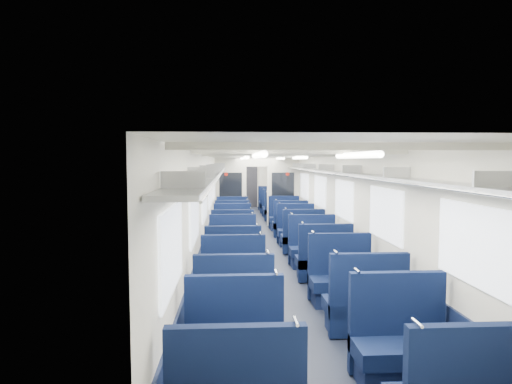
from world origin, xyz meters
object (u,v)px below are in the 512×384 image
at_px(seat_13, 303,239).
at_px(seat_18, 232,220).
at_px(seat_16, 232,225).
at_px(seat_17, 290,225).
at_px(seat_4, 234,309).
at_px(seat_8, 233,265).
at_px(seat_22, 232,208).
at_px(seat_24, 232,205).
at_px(seat_19, 284,219).
at_px(seat_27, 270,203).
at_px(seat_9, 324,262).
at_px(seat_15, 296,232).
at_px(seat_20, 232,212).
at_px(seat_6, 233,284).
at_px(bulkhead, 257,189).
at_px(seat_10, 233,250).
at_px(end_door, 249,186).
at_px(seat_26, 232,203).
at_px(seat_5, 365,308).
at_px(seat_14, 232,232).
at_px(seat_11, 313,250).
at_px(seat_3, 401,347).
at_px(seat_2, 235,352).
at_px(seat_12, 233,240).
at_px(seat_21, 278,212).
at_px(seat_7, 341,282).
at_px(seat_25, 272,205).
at_px(seat_23, 275,209).

relative_size(seat_13, seat_18, 1.00).
bearing_deg(seat_16, seat_17, -5.65).
height_order(seat_4, seat_8, same).
relative_size(seat_22, seat_24, 1.00).
height_order(seat_19, seat_27, same).
bearing_deg(seat_9, seat_15, 90.00).
relative_size(seat_20, seat_24, 1.00).
height_order(seat_19, seat_20, same).
height_order(seat_6, seat_8, same).
distance_m(bulkhead, seat_10, 5.60).
bearing_deg(seat_15, seat_22, 106.36).
bearing_deg(end_door, seat_26, -123.34).
bearing_deg(seat_4, end_door, 86.82).
distance_m(seat_5, seat_14, 6.14).
distance_m(seat_5, seat_9, 2.42).
bearing_deg(seat_24, seat_20, -90.00).
distance_m(seat_11, seat_22, 8.11).
bearing_deg(seat_9, end_door, 93.77).
bearing_deg(seat_8, seat_3, -64.36).
relative_size(seat_6, seat_15, 1.00).
bearing_deg(seat_22, seat_2, -90.00).
relative_size(seat_12, seat_24, 1.00).
bearing_deg(seat_6, seat_17, 74.06).
distance_m(seat_12, seat_21, 5.74).
distance_m(seat_5, seat_22, 11.55).
relative_size(seat_10, seat_20, 1.00).
distance_m(seat_5, seat_24, 12.69).
relative_size(bulkhead, seat_20, 2.54).
relative_size(seat_2, seat_20, 1.00).
bearing_deg(seat_6, seat_18, 90.00).
bearing_deg(end_door, seat_7, -86.56).
bearing_deg(seat_7, seat_11, 90.00).
bearing_deg(seat_11, seat_22, 101.81).
height_order(bulkhead, seat_20, bulkhead).
bearing_deg(seat_18, seat_26, 90.00).
height_order(seat_2, seat_11, same).
bearing_deg(seat_24, seat_6, -90.00).
distance_m(seat_17, seat_26, 7.00).
bearing_deg(seat_7, seat_18, 103.52).
height_order(seat_4, seat_10, same).
xyz_separation_m(seat_8, seat_16, (0.00, 4.80, 0.00)).
xyz_separation_m(seat_2, seat_3, (1.66, 0.02, 0.00)).
distance_m(seat_9, seat_15, 3.36).
distance_m(seat_10, seat_21, 6.81).
xyz_separation_m(seat_7, seat_18, (-1.66, 6.91, 0.00)).
bearing_deg(seat_2, seat_22, 90.00).
bearing_deg(seat_16, seat_25, 72.95).
height_order(seat_23, seat_25, same).
bearing_deg(seat_8, seat_6, -90.00).
xyz_separation_m(seat_6, seat_22, (0.00, 10.31, 0.00)).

